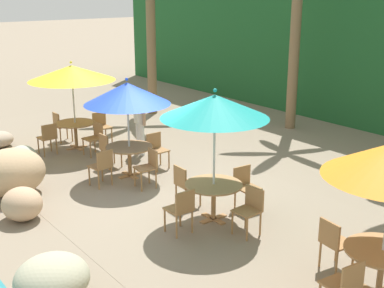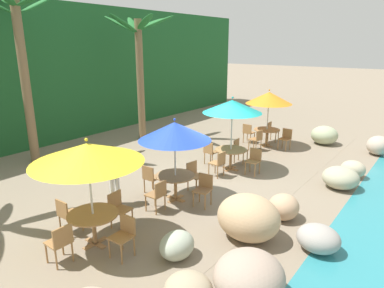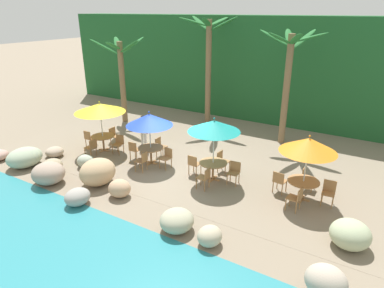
{
  "view_description": "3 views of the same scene",
  "coord_description": "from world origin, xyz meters",
  "px_view_note": "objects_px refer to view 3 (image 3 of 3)",
  "views": [
    {
      "loc": [
        8.35,
        -5.91,
        4.31
      ],
      "look_at": [
        0.56,
        0.15,
        1.28
      ],
      "focal_mm": 47.85,
      "sensor_mm": 36.0,
      "label": 1
    },
    {
      "loc": [
        -8.41,
        -5.81,
        4.25
      ],
      "look_at": [
        -0.21,
        0.39,
        1.25
      ],
      "focal_mm": 32.09,
      "sensor_mm": 36.0,
      "label": 2
    },
    {
      "loc": [
        6.95,
        -10.78,
        6.31
      ],
      "look_at": [
        0.51,
        -0.04,
        1.32
      ],
      "focal_mm": 31.73,
      "sensor_mm": 36.0,
      "label": 3
    }
  ],
  "objects_px": {
    "umbrella_yellow": "(100,108)",
    "palm_tree_third": "(289,69)",
    "chair_orange_seaward": "(329,191)",
    "palm_tree_nearest": "(121,67)",
    "chair_blue_seaward": "(167,156)",
    "chair_blue_left": "(134,149)",
    "waiter_in_white": "(143,130)",
    "chair_yellow_right": "(92,147)",
    "chair_teal_left": "(194,163)",
    "chair_orange_inland": "(306,177)",
    "chair_orange_left": "(279,181)",
    "dining_table_yellow": "(103,138)",
    "chair_yellow_seaward": "(119,143)",
    "chair_blue_right": "(143,160)",
    "chair_yellow_left": "(89,138)",
    "chair_orange_right": "(296,197)",
    "dining_table_teal": "(213,165)",
    "umbrella_teal": "(214,126)",
    "umbrella_orange": "(309,145)",
    "umbrella_blue": "(149,120)",
    "chair_teal_seaward": "(234,171)",
    "dining_table_orange": "(303,184)",
    "palm_tree_second": "(208,55)",
    "chair_yellow_inland": "(114,135)",
    "chair_blue_inland": "(160,145)",
    "dining_table_blue": "(151,150)",
    "chair_teal_right": "(205,177)"
  },
  "relations": [
    {
      "from": "umbrella_orange",
      "to": "palm_tree_nearest",
      "type": "distance_m",
      "value": 12.1
    },
    {
      "from": "chair_teal_left",
      "to": "waiter_in_white",
      "type": "xyz_separation_m",
      "value": [
        -3.45,
        1.12,
        0.47
      ]
    },
    {
      "from": "chair_yellow_left",
      "to": "dining_table_teal",
      "type": "bearing_deg",
      "value": 1.07
    },
    {
      "from": "chair_yellow_seaward",
      "to": "chair_orange_seaward",
      "type": "distance_m",
      "value": 9.29
    },
    {
      "from": "chair_teal_seaward",
      "to": "chair_blue_right",
      "type": "bearing_deg",
      "value": -164.74
    },
    {
      "from": "chair_yellow_right",
      "to": "chair_teal_right",
      "type": "relative_size",
      "value": 1.0
    },
    {
      "from": "dining_table_orange",
      "to": "chair_teal_seaward",
      "type": "bearing_deg",
      "value": -177.67
    },
    {
      "from": "chair_yellow_left",
      "to": "umbrella_blue",
      "type": "height_order",
      "value": "umbrella_blue"
    },
    {
      "from": "chair_blue_seaward",
      "to": "umbrella_teal",
      "type": "xyz_separation_m",
      "value": [
        2.19,
        0.04,
        1.73
      ]
    },
    {
      "from": "dining_table_yellow",
      "to": "chair_teal_left",
      "type": "distance_m",
      "value": 5.01
    },
    {
      "from": "chair_orange_left",
      "to": "chair_blue_inland",
      "type": "bearing_deg",
      "value": 174.61
    },
    {
      "from": "chair_yellow_left",
      "to": "chair_orange_right",
      "type": "height_order",
      "value": "same"
    },
    {
      "from": "umbrella_yellow",
      "to": "chair_yellow_seaward",
      "type": "xyz_separation_m",
      "value": [
        0.84,
        0.16,
        -1.6
      ]
    },
    {
      "from": "chair_yellow_right",
      "to": "waiter_in_white",
      "type": "height_order",
      "value": "waiter_in_white"
    },
    {
      "from": "chair_blue_seaward",
      "to": "chair_blue_left",
      "type": "xyz_separation_m",
      "value": [
        -1.7,
        -0.09,
        0.0
      ]
    },
    {
      "from": "palm_tree_nearest",
      "to": "chair_teal_right",
      "type": "bearing_deg",
      "value": -30.47
    },
    {
      "from": "umbrella_orange",
      "to": "chair_teal_left",
      "type": "bearing_deg",
      "value": -175.87
    },
    {
      "from": "chair_orange_left",
      "to": "umbrella_yellow",
      "type": "bearing_deg",
      "value": -177.73
    },
    {
      "from": "chair_orange_left",
      "to": "chair_blue_seaward",
      "type": "bearing_deg",
      "value": -176.08
    },
    {
      "from": "umbrella_blue",
      "to": "chair_teal_seaward",
      "type": "bearing_deg",
      "value": 2.57
    },
    {
      "from": "palm_tree_second",
      "to": "palm_tree_third",
      "type": "xyz_separation_m",
      "value": [
        4.77,
        -0.89,
        -0.24
      ]
    },
    {
      "from": "umbrella_teal",
      "to": "umbrella_orange",
      "type": "height_order",
      "value": "umbrella_teal"
    },
    {
      "from": "chair_teal_seaward",
      "to": "umbrella_blue",
      "type": "bearing_deg",
      "value": -177.43
    },
    {
      "from": "chair_orange_seaward",
      "to": "palm_tree_nearest",
      "type": "bearing_deg",
      "value": 163.96
    },
    {
      "from": "chair_orange_seaward",
      "to": "chair_teal_seaward",
      "type": "bearing_deg",
      "value": -175.68
    },
    {
      "from": "chair_yellow_inland",
      "to": "palm_tree_second",
      "type": "relative_size",
      "value": 0.14
    },
    {
      "from": "dining_table_orange",
      "to": "chair_orange_left",
      "type": "xyz_separation_m",
      "value": [
        -0.85,
        0.03,
        -0.1
      ]
    },
    {
      "from": "dining_table_orange",
      "to": "chair_orange_left",
      "type": "distance_m",
      "value": 0.86
    },
    {
      "from": "chair_yellow_seaward",
      "to": "chair_blue_inland",
      "type": "height_order",
      "value": "same"
    },
    {
      "from": "chair_orange_inland",
      "to": "palm_tree_third",
      "type": "relative_size",
      "value": 0.16
    },
    {
      "from": "waiter_in_white",
      "to": "chair_yellow_right",
      "type": "bearing_deg",
      "value": -126.11
    },
    {
      "from": "dining_table_orange",
      "to": "chair_yellow_seaward",
      "type": "bearing_deg",
      "value": -179.0
    },
    {
      "from": "dining_table_yellow",
      "to": "palm_tree_nearest",
      "type": "xyz_separation_m",
      "value": [
        -2.19,
        4.0,
        2.63
      ]
    },
    {
      "from": "chair_teal_left",
      "to": "umbrella_orange",
      "type": "bearing_deg",
      "value": 4.13
    },
    {
      "from": "chair_yellow_seaward",
      "to": "palm_tree_nearest",
      "type": "distance_m",
      "value": 5.6
    },
    {
      "from": "dining_table_blue",
      "to": "chair_teal_seaward",
      "type": "bearing_deg",
      "value": 2.57
    },
    {
      "from": "dining_table_orange",
      "to": "palm_tree_second",
      "type": "height_order",
      "value": "palm_tree_second"
    },
    {
      "from": "chair_blue_inland",
      "to": "chair_blue_right",
      "type": "relative_size",
      "value": 1.0
    },
    {
      "from": "umbrella_yellow",
      "to": "palm_tree_second",
      "type": "relative_size",
      "value": 0.4
    },
    {
      "from": "chair_blue_right",
      "to": "umbrella_teal",
      "type": "bearing_deg",
      "value": 16.71
    },
    {
      "from": "chair_orange_right",
      "to": "dining_table_teal",
      "type": "bearing_deg",
      "value": 170.1
    },
    {
      "from": "chair_blue_right",
      "to": "dining_table_yellow",
      "type": "bearing_deg",
      "value": 165.15
    },
    {
      "from": "chair_yellow_right",
      "to": "chair_blue_left",
      "type": "xyz_separation_m",
      "value": [
        1.85,
        0.77,
        0.0
      ]
    },
    {
      "from": "chair_yellow_right",
      "to": "palm_tree_nearest",
      "type": "height_order",
      "value": "palm_tree_nearest"
    },
    {
      "from": "umbrella_yellow",
      "to": "palm_tree_third",
      "type": "bearing_deg",
      "value": 38.17
    },
    {
      "from": "chair_teal_seaward",
      "to": "palm_tree_third",
      "type": "distance_m",
      "value": 6.16
    },
    {
      "from": "chair_blue_right",
      "to": "chair_yellow_left",
      "type": "bearing_deg",
      "value": 169.38
    },
    {
      "from": "chair_orange_left",
      "to": "waiter_in_white",
      "type": "distance_m",
      "value": 6.93
    },
    {
      "from": "chair_orange_seaward",
      "to": "dining_table_orange",
      "type": "bearing_deg",
      "value": -169.62
    },
    {
      "from": "chair_yellow_seaward",
      "to": "dining_table_teal",
      "type": "height_order",
      "value": "chair_yellow_seaward"
    }
  ]
}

